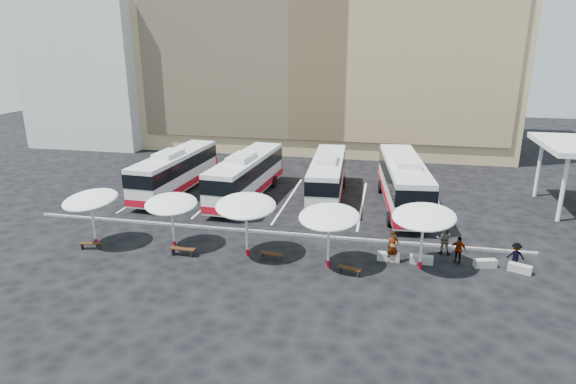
% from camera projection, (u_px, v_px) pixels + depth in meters
% --- Properties ---
extents(ground, '(120.00, 120.00, 0.00)m').
position_uv_depth(ground, '(264.00, 236.00, 31.96)').
color(ground, black).
rests_on(ground, ground).
extents(sandstone_building, '(42.00, 18.25, 29.60)m').
position_uv_depth(sandstone_building, '(329.00, 39.00, 57.96)').
color(sandstone_building, tan).
rests_on(sandstone_building, ground).
extents(apartment_block, '(14.00, 14.00, 18.00)m').
position_uv_depth(apartment_block, '(104.00, 69.00, 60.88)').
color(apartment_block, silver).
rests_on(apartment_block, ground).
extents(curb_divider, '(34.00, 0.25, 0.15)m').
position_uv_depth(curb_divider, '(266.00, 232.00, 32.41)').
color(curb_divider, black).
rests_on(curb_divider, ground).
extents(bay_lines, '(24.15, 12.00, 0.01)m').
position_uv_depth(bay_lines, '(288.00, 199.00, 39.43)').
color(bay_lines, white).
rests_on(bay_lines, ground).
extents(bus_0, '(3.20, 11.95, 3.76)m').
position_uv_depth(bus_0, '(176.00, 170.00, 40.74)').
color(bus_0, silver).
rests_on(bus_0, ground).
extents(bus_1, '(3.42, 12.25, 3.84)m').
position_uv_depth(bus_1, '(246.00, 175.00, 39.23)').
color(bus_1, silver).
rests_on(bus_1, ground).
extents(bus_2, '(3.16, 11.71, 3.68)m').
position_uv_depth(bus_2, '(327.00, 176.00, 39.18)').
color(bus_2, silver).
rests_on(bus_2, ground).
extents(bus_3, '(4.02, 13.06, 4.08)m').
position_uv_depth(bus_3, '(403.00, 181.00, 36.95)').
color(bus_3, silver).
rests_on(bus_3, ground).
extents(sunshade_0, '(4.38, 4.40, 3.51)m').
position_uv_depth(sunshade_0, '(90.00, 200.00, 29.71)').
color(sunshade_0, silver).
rests_on(sunshade_0, ground).
extents(sunshade_1, '(4.10, 4.13, 3.34)m').
position_uv_depth(sunshade_1, '(171.00, 204.00, 29.43)').
color(sunshade_1, silver).
rests_on(sunshade_1, ground).
extents(sunshade_2, '(4.26, 4.29, 3.73)m').
position_uv_depth(sunshade_2, '(246.00, 206.00, 28.04)').
color(sunshade_2, silver).
rests_on(sunshade_2, ground).
extents(sunshade_3, '(3.90, 3.94, 3.58)m').
position_uv_depth(sunshade_3, '(329.00, 217.00, 26.66)').
color(sunshade_3, silver).
rests_on(sunshade_3, ground).
extents(sunshade_4, '(4.47, 4.50, 3.66)m').
position_uv_depth(sunshade_4, '(424.00, 217.00, 26.47)').
color(sunshade_4, silver).
rests_on(sunshade_4, ground).
extents(wood_bench_0, '(1.38, 0.63, 0.41)m').
position_uv_depth(wood_bench_0, '(91.00, 244.00, 29.84)').
color(wood_bench_0, black).
rests_on(wood_bench_0, ground).
extents(wood_bench_1, '(1.57, 0.46, 0.48)m').
position_uv_depth(wood_bench_1, '(183.00, 250.00, 28.91)').
color(wood_bench_1, black).
rests_on(wood_bench_1, ground).
extents(wood_bench_2, '(1.41, 0.56, 0.42)m').
position_uv_depth(wood_bench_2, '(271.00, 255.00, 28.37)').
color(wood_bench_2, black).
rests_on(wood_bench_2, ground).
extents(wood_bench_3, '(1.39, 0.69, 0.41)m').
position_uv_depth(wood_bench_3, '(349.00, 269.00, 26.56)').
color(wood_bench_3, black).
rests_on(wood_bench_3, ground).
extents(conc_bench_0, '(1.31, 0.47, 0.49)m').
position_uv_depth(conc_bench_0, '(388.00, 257.00, 28.28)').
color(conc_bench_0, gray).
rests_on(conc_bench_0, ground).
extents(conc_bench_1, '(1.29, 0.43, 0.48)m').
position_uv_depth(conc_bench_1, '(422.00, 260.00, 27.91)').
color(conc_bench_1, gray).
rests_on(conc_bench_1, ground).
extents(conc_bench_2, '(1.32, 0.73, 0.47)m').
position_uv_depth(conc_bench_2, '(485.00, 263.00, 27.45)').
color(conc_bench_2, gray).
rests_on(conc_bench_2, ground).
extents(conc_bench_3, '(1.29, 0.87, 0.46)m').
position_uv_depth(conc_bench_3, '(520.00, 268.00, 26.84)').
color(conc_bench_3, gray).
rests_on(conc_bench_3, ground).
extents(passenger_0, '(0.79, 0.62, 1.91)m').
position_uv_depth(passenger_0, '(393.00, 247.00, 27.86)').
color(passenger_0, black).
rests_on(passenger_0, ground).
extents(passenger_1, '(1.01, 0.85, 1.87)m').
position_uv_depth(passenger_1, '(444.00, 239.00, 29.00)').
color(passenger_1, black).
rests_on(passenger_1, ground).
extents(passenger_2, '(1.03, 0.76, 1.62)m').
position_uv_depth(passenger_2, '(458.00, 250.00, 27.88)').
color(passenger_2, black).
rests_on(passenger_2, ground).
extents(passenger_3, '(1.01, 0.59, 1.55)m').
position_uv_depth(passenger_3, '(516.00, 256.00, 27.17)').
color(passenger_3, black).
rests_on(passenger_3, ground).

